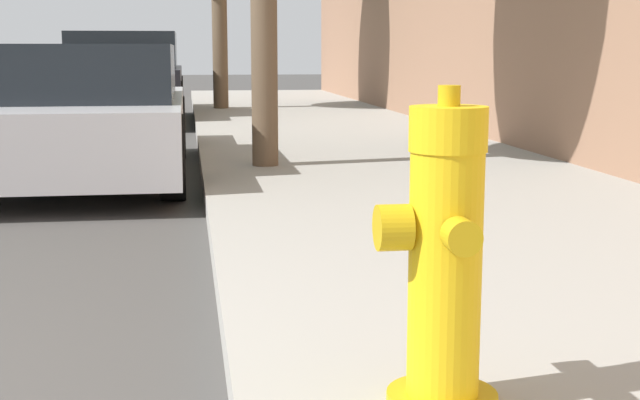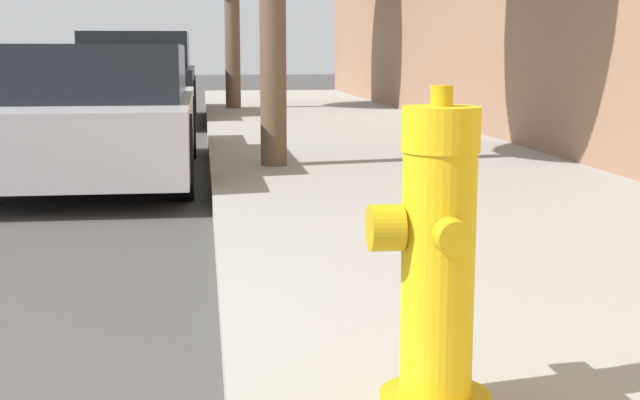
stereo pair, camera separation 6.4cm
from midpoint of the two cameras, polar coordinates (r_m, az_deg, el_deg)
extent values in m
cylinder|color=#C39C11|center=(2.63, 8.07, -12.49)|extent=(0.32, 0.32, 0.04)
cylinder|color=yellow|center=(2.52, 8.27, -4.78)|extent=(0.21, 0.21, 0.69)
cylinder|color=yellow|center=(2.45, 8.50, 4.51)|extent=(0.22, 0.22, 0.12)
cylinder|color=#C39C11|center=(2.45, 8.55, 6.61)|extent=(0.06, 0.06, 0.06)
cylinder|color=#C39C11|center=(2.36, 9.28, -2.35)|extent=(0.10, 0.08, 0.10)
cylinder|color=#C39C11|center=(2.62, 7.51, -1.09)|extent=(0.10, 0.08, 0.10)
cylinder|color=#C39C11|center=(2.45, 4.98, -1.79)|extent=(0.09, 0.13, 0.13)
cube|color=#B7B7BC|center=(8.41, -14.06, 4.54)|extent=(1.78, 4.36, 0.55)
cube|color=black|center=(8.21, -14.35, 7.98)|extent=(1.64, 2.40, 0.47)
cylinder|color=black|center=(9.88, -17.84, 4.34)|extent=(0.20, 0.67, 0.67)
cylinder|color=black|center=(9.72, -8.37, 4.62)|extent=(0.20, 0.67, 0.67)
cylinder|color=black|center=(7.03, -8.68, 2.74)|extent=(0.20, 0.67, 0.67)
cube|color=black|center=(14.74, -11.37, 6.99)|extent=(1.75, 4.05, 0.69)
cube|color=black|center=(14.57, -11.50, 9.39)|extent=(1.61, 2.23, 0.55)
cylinder|color=black|center=(16.07, -13.90, 6.44)|extent=(0.20, 0.71, 0.71)
cylinder|color=black|center=(15.97, -8.19, 6.61)|extent=(0.20, 0.71, 0.71)
cylinder|color=black|center=(13.58, -15.06, 5.87)|extent=(0.20, 0.71, 0.71)
cylinder|color=black|center=(13.47, -8.31, 6.06)|extent=(0.20, 0.71, 0.71)
cylinder|color=brown|center=(15.67, -5.52, 10.92)|extent=(0.26, 0.26, 2.76)
camera|label=1|loc=(0.03, -89.50, 0.09)|focal=50.00mm
camera|label=2|loc=(0.03, 90.50, -0.09)|focal=50.00mm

